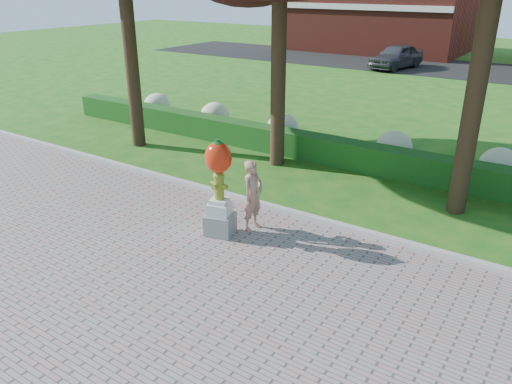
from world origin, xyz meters
TOP-DOWN VIEW (x-y plane):
  - ground at (0.00, 0.00)m, footprint 100.00×100.00m
  - curb at (0.00, 3.00)m, footprint 40.00×0.18m
  - lawn_hedge at (0.00, 7.00)m, footprint 24.00×0.70m
  - hydrangea_row at (0.57, 8.00)m, footprint 20.10×1.10m
  - street at (0.00, 28.00)m, footprint 50.00×8.00m
  - building_left at (-10.00, 34.00)m, footprint 14.00×8.00m
  - hydrant_sculpture at (-0.57, 1.27)m, footprint 0.74×0.74m
  - woman at (-0.10, 1.86)m, footprint 0.41×0.61m
  - parked_car at (-5.22, 25.88)m, footprint 2.69×4.74m

SIDE VIEW (x-z plane):
  - ground at x=0.00m, z-range 0.00..0.00m
  - street at x=0.00m, z-range 0.00..0.02m
  - curb at x=0.00m, z-range 0.00..0.15m
  - lawn_hedge at x=0.00m, z-range 0.00..0.80m
  - hydrangea_row at x=0.57m, z-range 0.06..1.04m
  - parked_car at x=-5.22m, z-range 0.02..1.54m
  - woman at x=-0.10m, z-range 0.04..1.68m
  - hydrant_sculpture at x=-0.57m, z-range 0.10..2.29m
  - building_left at x=-10.00m, z-range 0.00..7.00m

